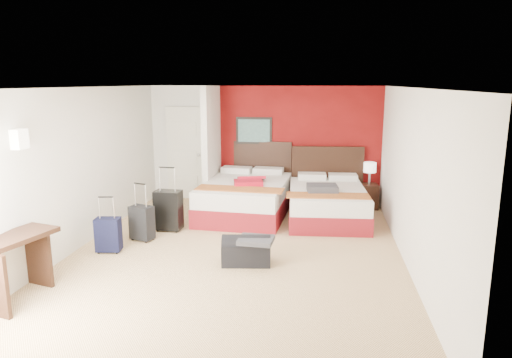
% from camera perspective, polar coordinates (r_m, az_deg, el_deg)
% --- Properties ---
extents(ground, '(6.50, 6.50, 0.00)m').
position_cam_1_polar(ground, '(7.17, -2.43, -9.12)').
color(ground, '#D9B885').
rests_on(ground, ground).
extents(room_walls, '(5.02, 6.52, 2.50)m').
position_cam_1_polar(room_walls, '(8.53, -10.05, 2.86)').
color(room_walls, white).
rests_on(room_walls, ground).
extents(red_accent_panel, '(3.50, 0.04, 2.50)m').
position_cam_1_polar(red_accent_panel, '(9.91, 5.25, 4.21)').
color(red_accent_panel, maroon).
rests_on(red_accent_panel, ground).
extents(partition_wall, '(0.12, 1.20, 2.50)m').
position_cam_1_polar(partition_wall, '(9.55, -5.52, 3.91)').
color(partition_wall, silver).
rests_on(partition_wall, ground).
extents(entry_door, '(0.82, 0.06, 2.05)m').
position_cam_1_polar(entry_door, '(10.34, -8.77, 3.19)').
color(entry_door, silver).
rests_on(entry_door, ground).
extents(bed_left, '(1.70, 2.32, 0.67)m').
position_cam_1_polar(bed_left, '(9.04, -1.29, -2.42)').
color(bed_left, silver).
rests_on(bed_left, ground).
extents(bed_right, '(1.55, 2.12, 0.61)m').
position_cam_1_polar(bed_right, '(8.84, 8.80, -3.08)').
color(bed_right, silver).
rests_on(bed_right, ground).
extents(red_suitcase_open, '(0.70, 0.84, 0.09)m').
position_cam_1_polar(red_suitcase_open, '(8.84, -0.77, -0.21)').
color(red_suitcase_open, '#B30F24').
rests_on(red_suitcase_open, bed_left).
extents(jacket_bundle, '(0.59, 0.50, 0.13)m').
position_cam_1_polar(jacket_bundle, '(8.46, 8.21, -1.16)').
color(jacket_bundle, '#3E3E43').
rests_on(jacket_bundle, bed_right).
extents(nightstand, '(0.40, 0.40, 0.51)m').
position_cam_1_polar(nightstand, '(9.82, 13.77, -2.09)').
color(nightstand, black).
rests_on(nightstand, ground).
extents(table_lamp, '(0.26, 0.26, 0.46)m').
position_cam_1_polar(table_lamp, '(9.71, 13.91, 0.67)').
color(table_lamp, white).
rests_on(table_lamp, nightstand).
extents(suitcase_black, '(0.47, 0.31, 0.69)m').
position_cam_1_polar(suitcase_black, '(8.25, -10.80, -3.98)').
color(suitcase_black, black).
rests_on(suitcase_black, ground).
extents(suitcase_charcoal, '(0.43, 0.34, 0.55)m').
position_cam_1_polar(suitcase_charcoal, '(7.85, -13.97, -5.46)').
color(suitcase_charcoal, black).
rests_on(suitcase_charcoal, ground).
extents(suitcase_navy, '(0.40, 0.27, 0.51)m').
position_cam_1_polar(suitcase_navy, '(7.46, -17.83, -6.77)').
color(suitcase_navy, black).
rests_on(suitcase_navy, ground).
extents(duffel_bag, '(0.74, 0.46, 0.35)m').
position_cam_1_polar(duffel_bag, '(6.70, -1.22, -9.06)').
color(duffel_bag, black).
rests_on(duffel_bag, ground).
extents(jacket_draped, '(0.51, 0.44, 0.06)m').
position_cam_1_polar(jacket_draped, '(6.56, 0.01, -7.59)').
color(jacket_draped, '#3B3B40').
rests_on(jacket_draped, duffel_bag).
extents(desk, '(0.71, 1.06, 0.81)m').
position_cam_1_polar(desk, '(6.28, -27.53, -9.74)').
color(desk, black).
rests_on(desk, ground).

